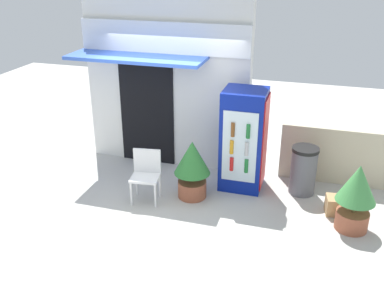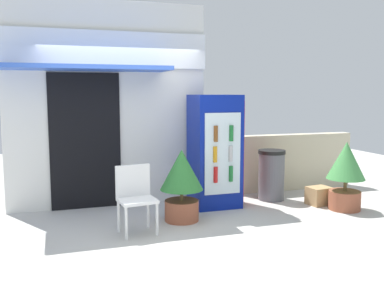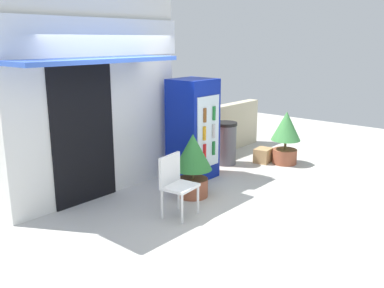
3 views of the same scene
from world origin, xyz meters
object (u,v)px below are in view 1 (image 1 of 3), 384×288
drink_cooler (244,140)px  plastic_chair (146,171)px  trash_bin (303,170)px  potted_plant_near_shop (192,165)px  cardboard_box (337,205)px  potted_plant_curbside (356,193)px

drink_cooler → plastic_chair: 1.75m
plastic_chair → trash_bin: 2.67m
drink_cooler → potted_plant_near_shop: 1.01m
drink_cooler → plastic_chair: (-1.45, -0.91, -0.38)m
cardboard_box → trash_bin: bearing=138.0°
trash_bin → plastic_chair: bearing=-159.0°
plastic_chair → potted_plant_near_shop: size_ratio=0.86×
potted_plant_curbside → trash_bin: 1.21m
potted_plant_curbside → cardboard_box: (-0.20, 0.38, -0.47)m
potted_plant_curbside → trash_bin: potted_plant_curbside is taller
plastic_chair → cardboard_box: (3.08, 0.43, -0.37)m
potted_plant_near_shop → trash_bin: potted_plant_near_shop is taller
plastic_chair → cardboard_box: size_ratio=2.44×
cardboard_box → potted_plant_curbside: bearing=-61.9°
plastic_chair → potted_plant_near_shop: (0.71, 0.29, 0.08)m
drink_cooler → potted_plant_near_shop: size_ratio=1.74×
plastic_chair → trash_bin: (2.49, 0.96, -0.08)m
trash_bin → cardboard_box: trash_bin is taller
plastic_chair → drink_cooler: bearing=32.0°
drink_cooler → cardboard_box: bearing=-16.3°
drink_cooler → trash_bin: 1.14m
drink_cooler → cardboard_box: 1.86m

